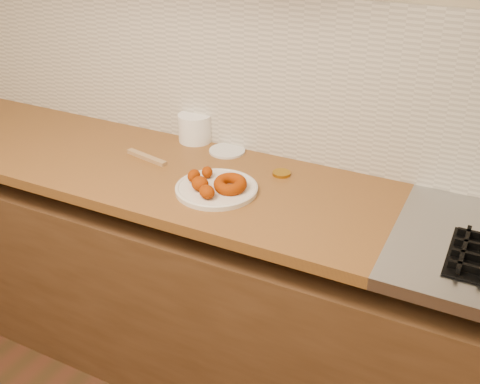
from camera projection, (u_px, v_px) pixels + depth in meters
wall_back at (290, 38)px, 1.96m from camera, size 4.00×0.02×2.70m
base_cabinet at (249, 304)px, 2.18m from camera, size 3.60×0.60×0.77m
butcher_block at (101, 158)px, 2.20m from camera, size 2.30×0.62×0.04m
backsplash at (287, 81)px, 2.02m from camera, size 3.60×0.02×0.60m
donut_plate at (217, 189)px, 1.92m from camera, size 0.28×0.28×0.02m
ring_donut at (230, 184)px, 1.89m from camera, size 0.15×0.15×0.05m
fried_dough_chunks at (202, 182)px, 1.89m from camera, size 0.16×0.20×0.05m
plastic_tub at (195, 128)px, 2.27m from camera, size 0.16×0.16×0.11m
tub_lid at (227, 151)px, 2.20m from camera, size 0.17×0.17×0.01m
brass_jar_lid at (281, 173)px, 2.03m from camera, size 0.07×0.07×0.01m
wooden_utensil at (147, 157)px, 2.14m from camera, size 0.20×0.07×0.02m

